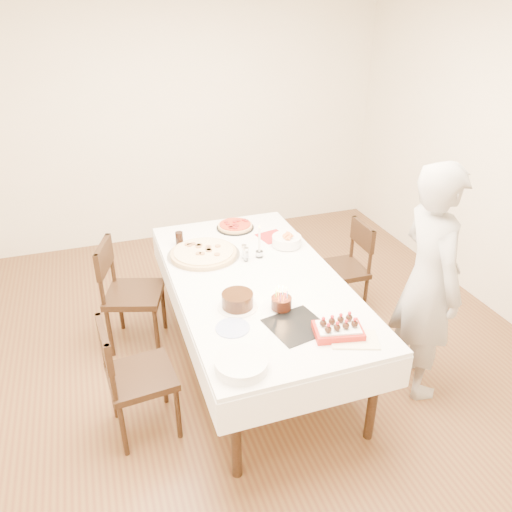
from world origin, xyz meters
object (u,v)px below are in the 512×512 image
object	(u,v)px
chair_left_savory	(134,294)
pizza_white	(204,253)
pasta_bowl	(287,241)
birthday_cake	(281,298)
chair_left_dessert	(141,376)
dining_table	(256,321)
cola_glass	(179,239)
person	(428,283)
pizza_pepperoni	(235,226)
chair_right_savory	(341,270)
taper_candle	(259,241)
layer_cake	(238,301)
strawberry_box	(338,330)

from	to	relation	value
chair_left_savory	pizza_white	xyz separation A→B (m)	(0.55, -0.10, 0.32)
chair_left_savory	pasta_bowl	size ratio (longest dim) A/B	3.89
birthday_cake	chair_left_dessert	bearing A→B (deg)	177.88
dining_table	chair_left_savory	size ratio (longest dim) A/B	2.38
pasta_bowl	birthday_cake	distance (m)	0.91
pizza_white	cola_glass	distance (m)	0.28
person	cola_glass	bearing A→B (deg)	54.82
pizza_pepperoni	pasta_bowl	size ratio (longest dim) A/B	1.38
dining_table	chair_right_savory	world-z (taller)	chair_right_savory
chair_left_savory	taper_candle	bearing A→B (deg)	-177.76
chair_right_savory	pizza_pepperoni	bearing A→B (deg)	153.67
dining_table	pasta_bowl	bearing A→B (deg)	45.39
chair_left_savory	layer_cake	bearing A→B (deg)	141.82
pasta_bowl	layer_cake	distance (m)	0.95
person	pizza_pepperoni	distance (m)	1.69
chair_left_savory	pizza_pepperoni	world-z (taller)	chair_left_savory
chair_left_savory	pasta_bowl	bearing A→B (deg)	-169.21
chair_right_savory	taper_candle	bearing A→B (deg)	-169.08
chair_left_dessert	taper_candle	world-z (taller)	taper_candle
dining_table	pizza_pepperoni	xyz separation A→B (m)	(0.10, 0.85, 0.40)
chair_left_savory	pasta_bowl	xyz separation A→B (m)	(1.21, -0.15, 0.35)
dining_table	cola_glass	bearing A→B (deg)	121.04
chair_left_dessert	person	size ratio (longest dim) A/B	0.51
pizza_white	taper_candle	xyz separation A→B (m)	(0.40, -0.16, 0.11)
pizza_white	layer_cake	distance (m)	0.77
chair_left_dessert	person	distance (m)	1.95
pizza_white	layer_cake	size ratio (longest dim) A/B	2.16
pizza_white	birthday_cake	xyz separation A→B (m)	(0.30, -0.87, 0.06)
chair_left_savory	layer_cake	world-z (taller)	chair_left_savory
chair_left_dessert	pizza_white	xyz separation A→B (m)	(0.62, 0.84, 0.35)
layer_cake	cola_glass	bearing A→B (deg)	100.03
person	pasta_bowl	distance (m)	1.15
pasta_bowl	taper_candle	xyz separation A→B (m)	(-0.27, -0.11, 0.09)
cola_glass	layer_cake	size ratio (longest dim) A/B	0.44
chair_right_savory	pasta_bowl	size ratio (longest dim) A/B	3.64
chair_left_dessert	pasta_bowl	distance (m)	1.55
chair_right_savory	chair_left_dessert	distance (m)	1.98
birthday_cake	chair_left_savory	bearing A→B (deg)	130.79
dining_table	pizza_pepperoni	size ratio (longest dim) A/B	6.70
dining_table	pasta_bowl	distance (m)	0.70
pizza_pepperoni	pasta_bowl	world-z (taller)	pasta_bowl
layer_cake	taper_candle	bearing A→B (deg)	59.40
pizza_pepperoni	layer_cake	bearing A→B (deg)	-106.01
pizza_pepperoni	birthday_cake	bearing A→B (deg)	-93.46
pizza_pepperoni	strawberry_box	bearing A→B (deg)	-85.02
person	chair_left_dessert	bearing A→B (deg)	90.90
birthday_cake	layer_cake	bearing A→B (deg)	157.15
chair_left_savory	pasta_bowl	distance (m)	1.27
chair_right_savory	chair_left_dessert	world-z (taller)	chair_left_dessert
pasta_bowl	strawberry_box	xyz separation A→B (m)	(-0.15, -1.18, -0.01)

